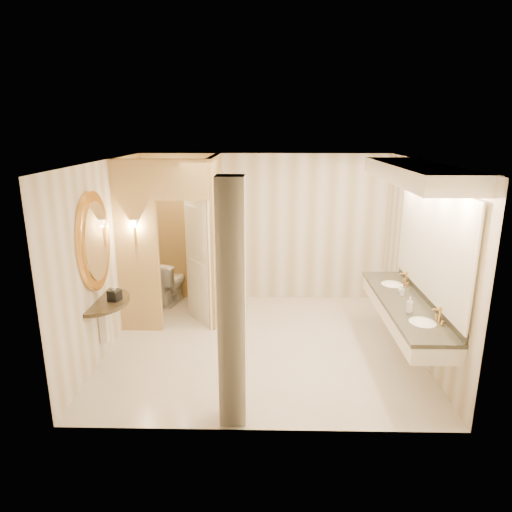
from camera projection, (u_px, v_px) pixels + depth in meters
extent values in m
plane|color=white|center=(262.00, 345.00, 6.84)|extent=(4.50, 4.50, 0.00)
plane|color=white|center=(263.00, 162.00, 6.10)|extent=(4.50, 4.50, 0.00)
cube|color=silver|center=(263.00, 228.00, 8.39)|extent=(4.50, 0.02, 2.70)
cube|color=silver|center=(261.00, 314.00, 4.55)|extent=(4.50, 0.02, 2.70)
cube|color=silver|center=(105.00, 257.00, 6.52)|extent=(0.02, 4.00, 2.70)
cube|color=silver|center=(422.00, 259.00, 6.42)|extent=(0.02, 4.00, 2.70)
cube|color=tan|center=(216.00, 237.00, 7.69)|extent=(0.10, 1.50, 2.70)
cube|color=tan|center=(137.00, 249.00, 6.99)|extent=(0.65, 0.10, 2.70)
cube|color=tan|center=(181.00, 180.00, 6.69)|extent=(0.80, 0.10, 0.60)
cube|color=white|center=(199.00, 262.00, 7.37)|extent=(0.51, 0.68, 2.10)
cylinder|color=gold|center=(135.00, 237.00, 6.87)|extent=(0.03, 0.03, 0.30)
cone|color=white|center=(134.00, 224.00, 6.81)|extent=(0.14, 0.14, 0.14)
cube|color=white|center=(405.00, 311.00, 6.21)|extent=(0.60, 2.55, 0.24)
cube|color=black|center=(405.00, 303.00, 6.18)|extent=(0.64, 2.59, 0.05)
cube|color=black|center=(427.00, 298.00, 6.16)|extent=(0.03, 2.55, 0.10)
ellipsoid|color=white|center=(422.00, 325.00, 5.52)|extent=(0.40, 0.44, 0.15)
cylinder|color=gold|center=(440.00, 316.00, 5.48)|extent=(0.03, 0.03, 0.22)
ellipsoid|color=white|center=(392.00, 287.00, 6.85)|extent=(0.40, 0.44, 0.15)
cylinder|color=gold|center=(406.00, 279.00, 6.81)|extent=(0.03, 0.03, 0.22)
cube|color=white|center=(433.00, 242.00, 5.94)|extent=(0.03, 2.55, 1.40)
cube|color=white|center=(418.00, 173.00, 5.71)|extent=(0.75, 2.75, 0.22)
cylinder|color=black|center=(99.00, 302.00, 6.21)|extent=(1.02, 1.02, 0.05)
cube|color=white|center=(103.00, 322.00, 6.29)|extent=(0.10, 0.10, 0.60)
cylinder|color=gold|center=(94.00, 241.00, 5.98)|extent=(0.07, 1.02, 1.02)
cylinder|color=white|center=(97.00, 241.00, 5.98)|extent=(0.02, 0.81, 0.81)
cube|color=white|center=(232.00, 306.00, 4.75)|extent=(0.29, 0.29, 2.70)
cube|color=black|center=(115.00, 295.00, 6.18)|extent=(0.18, 0.18, 0.15)
imported|color=white|center=(170.00, 282.00, 8.38)|extent=(0.65, 0.88, 0.80)
imported|color=beige|center=(402.00, 291.00, 6.37)|extent=(0.07, 0.08, 0.14)
imported|color=silver|center=(401.00, 289.00, 6.46)|extent=(0.10, 0.10, 0.11)
imported|color=#C6B28C|center=(410.00, 305.00, 5.75)|extent=(0.10, 0.10, 0.21)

